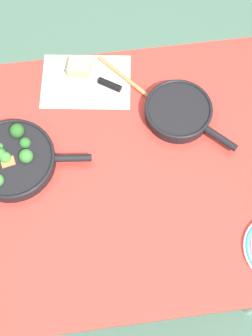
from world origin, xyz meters
TOP-DOWN VIEW (x-y plane):
  - ground_plane at (0.00, 0.00)m, footprint 14.00×14.00m
  - dining_table_red at (0.00, 0.00)m, footprint 1.10×0.94m
  - skillet_broccoli at (0.36, -0.08)m, footprint 0.39×0.28m
  - skillet_eggs at (-0.20, -0.18)m, footprint 0.28×0.29m
  - wooden_spoon at (-0.11, -0.26)m, footprint 0.26×0.31m
  - parchment_sheet at (0.09, -0.36)m, footprint 0.34×0.27m
  - grater_knife at (0.04, -0.34)m, footprint 0.20×0.15m
  - cheese_block at (0.11, -0.40)m, footprint 0.09×0.08m

SIDE VIEW (x-z plane):
  - ground_plane at x=0.00m, z-range 0.00..0.00m
  - dining_table_red at x=0.00m, z-range 0.29..1.04m
  - parchment_sheet at x=0.09m, z-range 0.75..0.75m
  - wooden_spoon at x=-0.11m, z-range 0.75..0.76m
  - grater_knife at x=0.04m, z-range 0.74..0.77m
  - cheese_block at x=0.11m, z-range 0.75..0.79m
  - skillet_eggs at x=-0.20m, z-range 0.75..0.80m
  - skillet_broccoli at x=0.36m, z-range 0.74..0.81m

